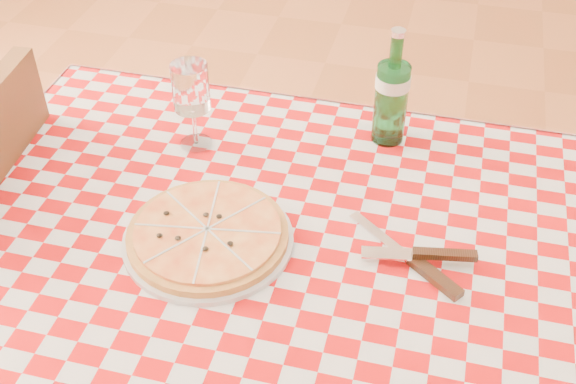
{
  "coord_description": "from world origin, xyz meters",
  "views": [
    {
      "loc": [
        0.22,
        -0.87,
        1.64
      ],
      "look_at": [
        -0.02,
        0.06,
        0.82
      ],
      "focal_mm": 45.0,
      "sensor_mm": 36.0,
      "label": 1
    }
  ],
  "objects_px": {
    "pizza_plate": "(208,234)",
    "water_bottle": "(392,87)",
    "wine_glass": "(193,106)",
    "dining_table": "(291,280)"
  },
  "relations": [
    {
      "from": "pizza_plate",
      "to": "water_bottle",
      "type": "height_order",
      "value": "water_bottle"
    },
    {
      "from": "water_bottle",
      "to": "wine_glass",
      "type": "bearing_deg",
      "value": -162.58
    },
    {
      "from": "pizza_plate",
      "to": "wine_glass",
      "type": "height_order",
      "value": "wine_glass"
    },
    {
      "from": "wine_glass",
      "to": "dining_table",
      "type": "bearing_deg",
      "value": -41.66
    },
    {
      "from": "dining_table",
      "to": "pizza_plate",
      "type": "height_order",
      "value": "pizza_plate"
    },
    {
      "from": "dining_table",
      "to": "wine_glass",
      "type": "bearing_deg",
      "value": 138.34
    },
    {
      "from": "dining_table",
      "to": "water_bottle",
      "type": "height_order",
      "value": "water_bottle"
    },
    {
      "from": "dining_table",
      "to": "pizza_plate",
      "type": "relative_size",
      "value": 4.04
    },
    {
      "from": "water_bottle",
      "to": "wine_glass",
      "type": "height_order",
      "value": "water_bottle"
    },
    {
      "from": "water_bottle",
      "to": "wine_glass",
      "type": "relative_size",
      "value": 1.34
    }
  ]
}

